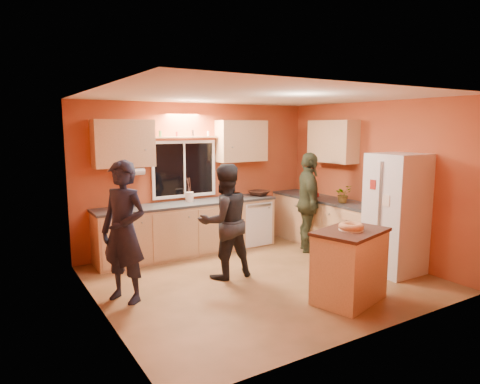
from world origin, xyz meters
TOP-DOWN VIEW (x-y plane):
  - ground at (0.00, 0.00)m, footprint 4.50×4.50m
  - room_shell at (0.12, 0.41)m, footprint 4.54×4.04m
  - back_counter at (0.01, 1.70)m, footprint 4.23×0.62m
  - right_counter at (1.95, 0.50)m, footprint 0.62×1.84m
  - refrigerator at (1.89, -0.80)m, footprint 0.72×0.70m
  - island at (0.50, -1.23)m, footprint 1.09×0.88m
  - bundt_pastry at (0.50, -1.23)m, footprint 0.31×0.31m
  - person_left at (-1.90, 0.26)m, footprint 0.71×0.78m
  - person_center at (-0.41, 0.35)m, footprint 0.82×0.65m
  - person_right at (1.50, 0.74)m, footprint 0.89×1.10m
  - mixing_bowl at (1.10, 1.69)m, footprint 0.51×0.51m
  - utensil_crock at (-0.31, 1.76)m, footprint 0.14×0.14m
  - potted_plant at (1.88, 0.30)m, footprint 0.29×0.26m
  - red_box at (1.88, 1.03)m, footprint 0.19×0.17m

SIDE VIEW (x-z plane):
  - ground at x=0.00m, z-range 0.00..0.00m
  - back_counter at x=0.01m, z-range 0.00..0.90m
  - right_counter at x=1.95m, z-range 0.00..0.90m
  - island at x=0.50m, z-range 0.01..0.92m
  - person_center at x=-0.41m, z-range 0.00..1.67m
  - person_right at x=1.50m, z-range 0.00..1.75m
  - person_left at x=-1.90m, z-range 0.00..1.78m
  - refrigerator at x=1.89m, z-range 0.00..1.80m
  - red_box at x=1.88m, z-range 0.90..0.97m
  - mixing_bowl at x=1.10m, z-range 0.90..0.99m
  - bundt_pastry at x=0.50m, z-range 0.92..1.01m
  - utensil_crock at x=-0.31m, z-range 0.90..1.07m
  - potted_plant at x=1.88m, z-range 0.90..1.20m
  - room_shell at x=0.12m, z-range 0.31..2.92m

